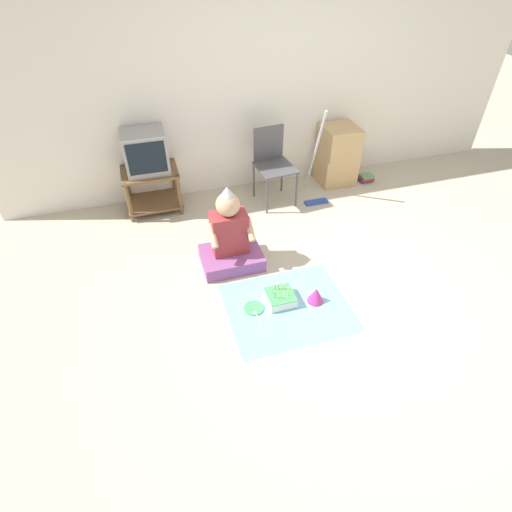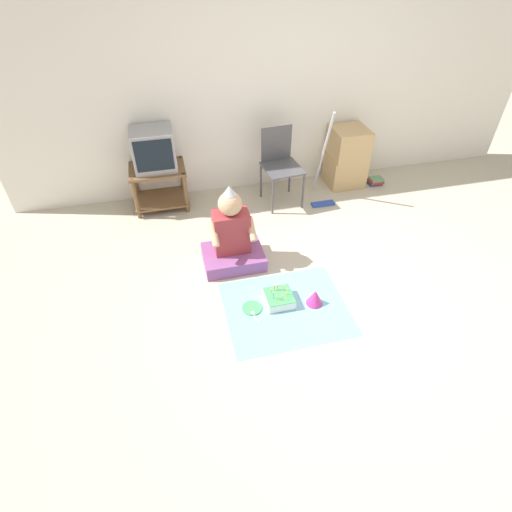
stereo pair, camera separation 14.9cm
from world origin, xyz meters
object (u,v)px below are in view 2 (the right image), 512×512
(folding_chair, at_px, (280,161))
(dust_mop, at_px, (323,178))
(party_hat_blue, at_px, (315,297))
(paper_plate, at_px, (252,308))
(book_pile, at_px, (376,181))
(person_seated, at_px, (232,239))
(cardboard_box_stack, at_px, (347,157))
(birthday_cake, at_px, (279,298))
(tv, at_px, (153,149))

(folding_chair, height_order, dust_mop, dust_mop)
(party_hat_blue, relative_size, paper_plate, 0.86)
(book_pile, height_order, party_hat_blue, party_hat_blue)
(book_pile, xyz_separation_m, person_seated, (-2.10, -1.08, 0.23))
(dust_mop, height_order, paper_plate, dust_mop)
(dust_mop, bearing_deg, paper_plate, -128.41)
(folding_chair, bearing_deg, person_seated, -126.69)
(cardboard_box_stack, xyz_separation_m, person_seated, (-1.70, -1.21, -0.09))
(party_hat_blue, xyz_separation_m, paper_plate, (-0.56, 0.07, -0.07))
(cardboard_box_stack, height_order, birthday_cake, cardboard_box_stack)
(cardboard_box_stack, height_order, book_pile, cardboard_box_stack)
(book_pile, relative_size, paper_plate, 1.04)
(book_pile, bearing_deg, party_hat_blue, -129.63)
(tv, xyz_separation_m, book_pile, (2.72, -0.15, -0.67))
(folding_chair, relative_size, dust_mop, 0.77)
(dust_mop, bearing_deg, cardboard_box_stack, 37.73)
(book_pile, bearing_deg, paper_plate, -139.66)
(tv, distance_m, person_seated, 1.45)
(cardboard_box_stack, bearing_deg, dust_mop, -142.27)
(party_hat_blue, height_order, paper_plate, party_hat_blue)
(book_pile, bearing_deg, birthday_cake, -136.28)
(birthday_cake, distance_m, paper_plate, 0.26)
(tv, xyz_separation_m, paper_plate, (0.66, -1.91, -0.71))
(folding_chair, relative_size, birthday_cake, 3.52)
(folding_chair, bearing_deg, birthday_cake, -105.98)
(cardboard_box_stack, xyz_separation_m, birthday_cake, (-1.41, -1.86, -0.32))
(dust_mop, distance_m, party_hat_blue, 1.76)
(person_seated, distance_m, birthday_cake, 0.75)
(folding_chair, height_order, person_seated, folding_chair)
(cardboard_box_stack, relative_size, dust_mop, 0.65)
(tv, height_order, cardboard_box_stack, tv)
(tv, relative_size, person_seated, 0.54)
(folding_chair, height_order, party_hat_blue, folding_chair)
(tv, bearing_deg, birthday_cake, -64.27)
(person_seated, height_order, paper_plate, person_seated)
(tv, height_order, book_pile, tv)
(book_pile, bearing_deg, person_seated, -152.88)
(folding_chair, relative_size, party_hat_blue, 5.72)
(book_pile, distance_m, party_hat_blue, 2.37)
(tv, bearing_deg, paper_plate, -70.95)
(folding_chair, relative_size, cardboard_box_stack, 1.18)
(cardboard_box_stack, bearing_deg, party_hat_blue, -119.59)
(cardboard_box_stack, relative_size, party_hat_blue, 4.84)
(dust_mop, relative_size, book_pile, 6.21)
(book_pile, xyz_separation_m, party_hat_blue, (-1.51, -1.82, 0.04))
(person_seated, distance_m, party_hat_blue, 0.97)
(cardboard_box_stack, relative_size, book_pile, 4.03)
(birthday_cake, relative_size, party_hat_blue, 1.63)
(tv, bearing_deg, party_hat_blue, -58.41)
(book_pile, bearing_deg, folding_chair, -178.40)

